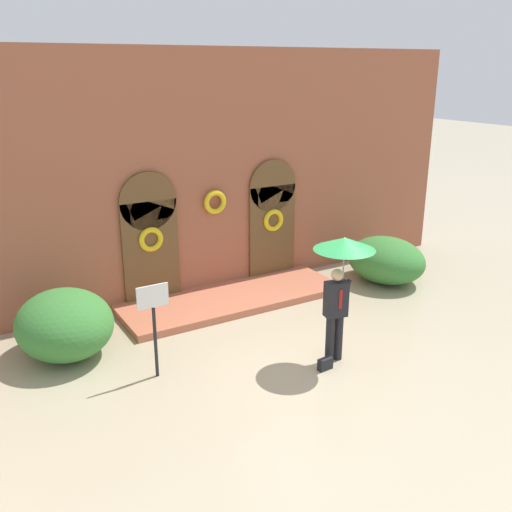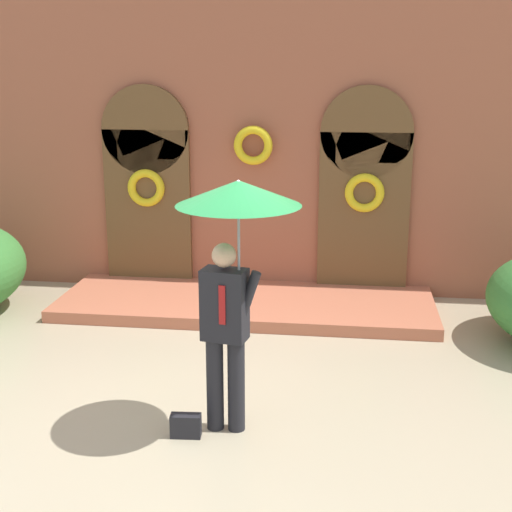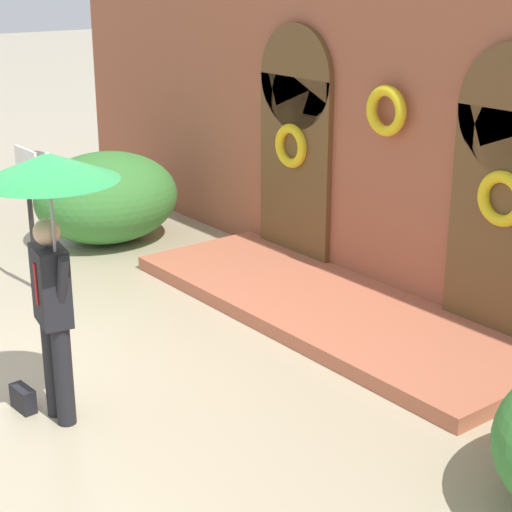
% 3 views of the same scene
% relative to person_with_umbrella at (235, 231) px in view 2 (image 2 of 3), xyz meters
% --- Properties ---
extents(ground_plane, '(80.00, 80.00, 0.00)m').
position_rel_person_with_umbrella_xyz_m(ground_plane, '(-0.40, 0.32, -1.91)').
color(ground_plane, tan).
extents(building_facade, '(14.00, 2.30, 5.60)m').
position_rel_person_with_umbrella_xyz_m(building_facade, '(-0.40, 4.47, 0.76)').
color(building_facade, '#9E563D').
rests_on(building_facade, ground).
extents(person_with_umbrella, '(1.10, 1.10, 2.36)m').
position_rel_person_with_umbrella_xyz_m(person_with_umbrella, '(0.00, 0.00, 0.00)').
color(person_with_umbrella, black).
rests_on(person_with_umbrella, ground).
extents(handbag, '(0.29, 0.14, 0.22)m').
position_rel_person_with_umbrella_xyz_m(handbag, '(-0.44, -0.20, -1.80)').
color(handbag, black).
rests_on(handbag, ground).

